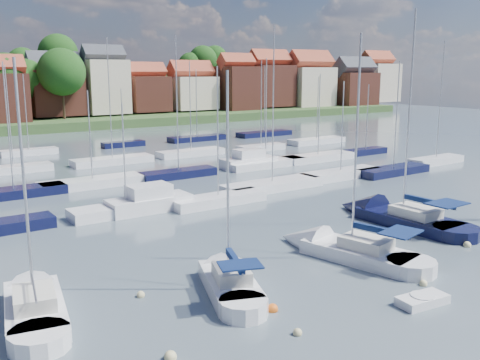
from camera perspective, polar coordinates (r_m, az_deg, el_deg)
ground at (r=65.48m, az=-12.86°, el=1.16°), size 260.00×260.00×0.00m
sailboat_left at (r=29.56m, az=-1.46°, el=-10.58°), size 5.46×9.37×12.50m
sailboat_centre at (r=34.82m, az=10.74°, el=-7.32°), size 5.20×11.28×14.86m
sailboat_navy at (r=43.47m, az=15.83°, el=-3.76°), size 3.62×12.55×17.23m
sailboat_far at (r=28.74m, az=-21.15°, el=-12.13°), size 4.37×10.18×13.16m
tender at (r=28.96m, az=18.87°, el=-12.03°), size 2.79×1.53×0.58m
buoy_a at (r=23.10m, az=-7.44°, el=-18.42°), size 0.53×0.53×0.53m
buoy_b at (r=24.85m, az=6.14°, el=-16.10°), size 0.41×0.41×0.41m
buoy_c at (r=26.93m, az=3.49°, el=-13.76°), size 0.54×0.54×0.54m
buoy_d at (r=31.41m, az=18.96°, el=-10.59°), size 0.43×0.43×0.43m
buoy_e at (r=39.45m, az=8.73°, el=-5.53°), size 0.51×0.51×0.51m
buoy_f at (r=39.00m, az=23.05°, el=-6.55°), size 0.51×0.51×0.51m
buoy_h at (r=28.85m, az=-10.54°, el=-12.15°), size 0.42×0.42×0.42m
marina_field at (r=61.75m, az=-9.55°, el=1.08°), size 79.62×41.41×15.93m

